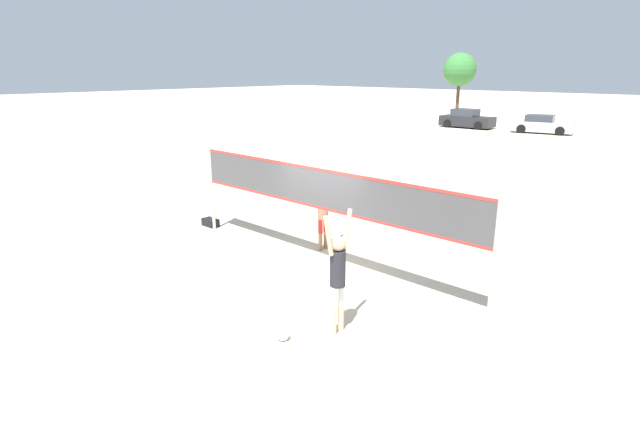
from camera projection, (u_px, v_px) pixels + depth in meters
name	position (u px, v px, depth m)	size (l,w,h in m)	color
ground_plane	(320.00, 266.00, 12.09)	(200.00, 200.00, 0.00)	beige
volleyball_net	(320.00, 194.00, 11.58)	(8.62, 0.09, 2.40)	beige
player_spiker	(338.00, 271.00, 8.70)	(0.28, 0.72, 2.27)	beige
player_blocker	(323.00, 209.00, 12.88)	(0.28, 0.70, 2.11)	#8C664C
volleyball	(283.00, 334.00, 8.74)	(0.24, 0.24, 0.24)	white
gear_bag	(211.00, 222.00, 15.13)	(0.52, 0.30, 0.23)	black
parked_car_near	(542.00, 125.00, 36.90)	(4.49, 2.49, 1.33)	#B7B7BC
parked_car_far	(467.00, 119.00, 40.29)	(4.26, 1.97, 1.50)	#232328
tree_left_cluster	(460.00, 70.00, 45.46)	(2.97, 2.97, 6.04)	#4C3823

